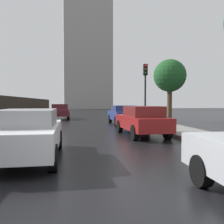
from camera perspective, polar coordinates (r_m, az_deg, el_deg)
The scene contains 8 objects.
ground at distance 4.39m, azimuth -1.25°, elevation -19.42°, with size 120.00×120.00×0.00m, color black.
car_red_mid_road at distance 11.91m, azimuth 6.92°, elevation -1.89°, with size 1.91×4.29×1.44m.
car_maroon_far_ahead at distance 24.07m, azimuth -12.01°, elevation 0.17°, with size 1.90×3.87×1.44m.
car_blue_behind_camera at distance 18.15m, azimuth 2.83°, elevation -0.54°, with size 1.96×4.08×1.38m.
car_white_far_lane at distance 7.36m, azimuth -18.87°, elevation -4.64°, with size 1.83×4.29×1.42m.
traffic_light at distance 16.87m, azimuth 7.78°, elevation 6.85°, with size 0.26×0.39×4.06m.
street_tree_near at distance 20.62m, azimuth 13.31°, elevation 8.10°, with size 2.64×2.64×5.11m.
distant_tower at distance 63.61m, azimuth -5.91°, elevation 14.81°, with size 12.01×10.39×36.58m.
Camera 1 is at (-0.49, -4.05, 1.63)m, focal length 39.27 mm.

